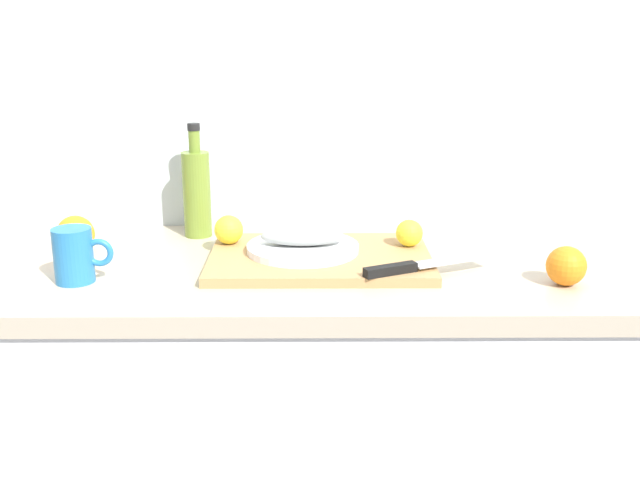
{
  "coord_description": "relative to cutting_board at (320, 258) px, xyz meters",
  "views": [
    {
      "loc": [
        0.05,
        -1.5,
        1.39
      ],
      "look_at": [
        0.07,
        -0.0,
        0.95
      ],
      "focal_mm": 42.1,
      "sensor_mm": 36.0,
      "label": 1
    }
  ],
  "objects": [
    {
      "name": "back_wall",
      "position": [
        -0.07,
        0.33,
        0.34
      ],
      "size": [
        3.2,
        0.05,
        2.5
      ],
      "primitive_type": "cube",
      "color": "silver",
      "rests_on": "ground_plane"
    },
    {
      "name": "kitchen_counter",
      "position": [
        -0.07,
        0.0,
        -0.46
      ],
      "size": [
        2.0,
        0.6,
        0.9
      ],
      "color": "white",
      "rests_on": "ground_plane"
    },
    {
      "name": "cutting_board",
      "position": [
        0.0,
        0.0,
        0.0
      ],
      "size": [
        0.46,
        0.32,
        0.02
      ],
      "primitive_type": "cube",
      "color": "tan",
      "rests_on": "kitchen_counter"
    },
    {
      "name": "white_plate",
      "position": [
        -0.04,
        0.02,
        0.02
      ],
      "size": [
        0.24,
        0.24,
        0.01
      ],
      "primitive_type": "cylinder",
      "color": "white",
      "rests_on": "cutting_board"
    },
    {
      "name": "fish_fillet",
      "position": [
        -0.04,
        0.02,
        0.04
      ],
      "size": [
        0.18,
        0.08,
        0.04
      ],
      "primitive_type": "ellipsoid",
      "color": "#999E99",
      "rests_on": "white_plate"
    },
    {
      "name": "chef_knife",
      "position": [
        0.18,
        -0.11,
        0.02
      ],
      "size": [
        0.28,
        0.15,
        0.02
      ],
      "rotation": [
        0.0,
        0.0,
        0.43
      ],
      "color": "silver",
      "rests_on": "cutting_board"
    },
    {
      "name": "lemon_0",
      "position": [
        -0.2,
        0.08,
        0.04
      ],
      "size": [
        0.06,
        0.06,
        0.06
      ],
      "primitive_type": "sphere",
      "color": "yellow",
      "rests_on": "cutting_board"
    },
    {
      "name": "lemon_1",
      "position": [
        0.19,
        0.05,
        0.04
      ],
      "size": [
        0.06,
        0.06,
        0.06
      ],
      "primitive_type": "sphere",
      "color": "yellow",
      "rests_on": "cutting_board"
    },
    {
      "name": "olive_oil_bottle",
      "position": [
        -0.29,
        0.21,
        0.1
      ],
      "size": [
        0.06,
        0.06,
        0.26
      ],
      "color": "olive",
      "rests_on": "kitchen_counter"
    },
    {
      "name": "coffee_mug_1",
      "position": [
        -0.47,
        -0.11,
        0.04
      ],
      "size": [
        0.12,
        0.08,
        0.11
      ],
      "color": "#2672B2",
      "rests_on": "kitchen_counter"
    },
    {
      "name": "orange_0",
      "position": [
        0.47,
        -0.14,
        0.03
      ],
      "size": [
        0.08,
        0.08,
        0.08
      ],
      "primitive_type": "sphere",
      "color": "orange",
      "rests_on": "kitchen_counter"
    },
    {
      "name": "orange_1",
      "position": [
        -0.53,
        0.08,
        0.03
      ],
      "size": [
        0.08,
        0.08,
        0.08
      ],
      "primitive_type": "sphere",
      "color": "orange",
      "rests_on": "kitchen_counter"
    }
  ]
}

